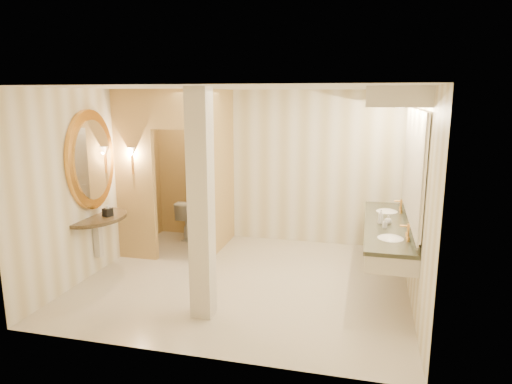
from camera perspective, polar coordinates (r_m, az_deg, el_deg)
floor at (r=6.67m, az=-1.40°, el=-10.98°), size 4.50×4.50×0.00m
ceiling at (r=6.14m, az=-1.53°, el=12.90°), size 4.50×4.50×0.00m
wall_back at (r=8.18m, az=2.24°, el=3.18°), size 4.50×0.02×2.70m
wall_front at (r=4.42m, az=-8.33°, el=-4.58°), size 4.50×0.02×2.70m
wall_left at (r=7.19m, az=-19.04°, el=1.29°), size 0.02×4.00×2.70m
wall_right at (r=6.08m, az=19.44°, el=-0.58°), size 0.02×4.00×2.70m
toilet_closet at (r=7.52m, az=-7.78°, el=2.56°), size 1.50×1.55×2.70m
wall_sconce at (r=7.33m, az=-15.29°, el=4.75°), size 0.14×0.14×0.42m
vanity at (r=6.40m, az=16.88°, el=2.73°), size 0.75×2.74×2.09m
console_shelf at (r=6.98m, az=-19.76°, el=0.95°), size 1.10×1.10×2.00m
pillar at (r=5.29m, az=-6.87°, el=-1.78°), size 0.25×0.25×2.70m
tissue_box at (r=7.00m, az=-18.05°, el=-2.41°), size 0.15×0.15×0.12m
toilet at (r=8.58m, az=-8.00°, el=-3.26°), size 0.41×0.71×0.73m
soap_bottle_a at (r=6.31m, az=15.81°, el=-3.79°), size 0.07×0.07×0.12m
soap_bottle_b at (r=6.50m, az=16.19°, el=-3.35°), size 0.13×0.13×0.12m
soap_bottle_c at (r=6.48m, az=15.34°, el=-2.99°), size 0.10×0.10×0.20m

